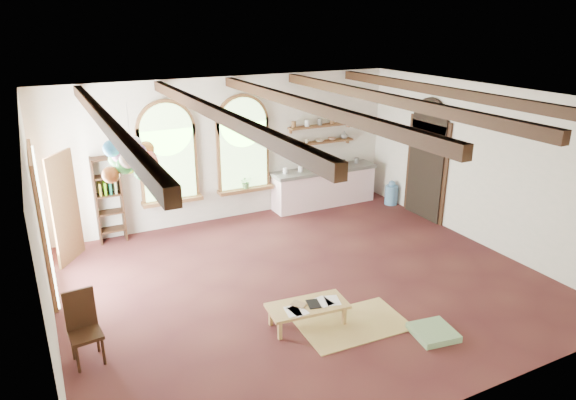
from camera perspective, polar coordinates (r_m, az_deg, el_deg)
floor at (r=9.16m, az=1.73°, el=-8.97°), size 8.00×8.00×0.00m
ceiling_beams at (r=8.14m, az=1.95°, el=10.54°), size 6.20×6.80×0.18m
window_left at (r=11.11m, az=-13.17°, el=4.77°), size 1.30×0.28×2.20m
window_right at (r=11.61m, az=-5.00°, el=5.85°), size 1.30×0.28×2.20m
left_doorway at (r=9.42m, az=-25.57°, el=-2.47°), size 0.10×1.90×2.50m
right_doorway at (r=12.04m, az=15.04°, el=3.13°), size 0.10×1.30×2.40m
kitchen_counter at (r=12.59m, az=4.02°, el=1.50°), size 2.68×0.62×0.94m
wall_shelf_lower at (r=12.45m, az=3.71°, el=6.44°), size 1.70×0.24×0.04m
wall_shelf_upper at (r=12.36m, az=3.75°, el=8.25°), size 1.70×0.24×0.04m
wall_clock at (r=13.10m, az=8.36°, el=8.50°), size 0.32×0.04×0.32m
bookshelf at (r=11.00m, az=-19.29°, el=0.03°), size 0.53×0.32×1.80m
coffee_table at (r=7.83m, az=2.19°, el=-11.80°), size 1.25×0.67×0.34m
side_chair at (r=7.60m, az=-21.46°, el=-14.50°), size 0.44×0.44×1.01m
floor_mat at (r=8.04m, az=7.23°, el=-13.52°), size 1.65×1.06×0.02m
floor_cushion at (r=8.02m, az=15.85°, el=-13.96°), size 0.66×0.66×0.10m
water_jug_a at (r=13.07m, az=7.01°, el=1.04°), size 0.30×0.30×0.58m
water_jug_b at (r=12.93m, az=11.40°, el=0.66°), size 0.32×0.32×0.61m
balloon_cluster at (r=8.22m, az=-16.95°, el=4.31°), size 0.88×0.95×1.16m
table_book at (r=7.74m, az=0.89°, el=-11.78°), size 0.26×0.28×0.02m
tablet at (r=7.83m, az=2.84°, el=-11.45°), size 0.24×0.29×0.01m
potted_plant_left at (r=11.23m, az=-12.73°, el=0.80°), size 0.27×0.23×0.30m
potted_plant_right at (r=11.72m, az=-4.69°, el=2.03°), size 0.27×0.23×0.30m
shelf_cup_a at (r=12.08m, az=0.62°, el=6.40°), size 0.12×0.10×0.10m
shelf_cup_b at (r=12.24m, az=2.09°, el=6.56°), size 0.10×0.10×0.09m
shelf_bowl_a at (r=12.41m, az=3.51°, el=6.63°), size 0.22×0.22×0.05m
shelf_bowl_b at (r=12.59m, az=4.90°, el=6.80°), size 0.20×0.20×0.06m
shelf_vase at (r=12.76m, az=6.26°, el=7.22°), size 0.18×0.18×0.19m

